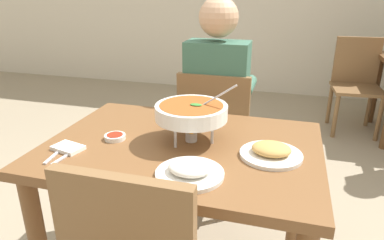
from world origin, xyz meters
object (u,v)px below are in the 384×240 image
at_px(curry_bowl, 191,112).
at_px(rice_plate, 190,171).
at_px(sauce_dish, 115,137).
at_px(chair_diner_main, 216,133).
at_px(diner_main, 218,95).
at_px(dining_table_main, 182,169).
at_px(appetizer_plate, 271,152).
at_px(chair_bg_corner, 356,79).

distance_m(curry_bowl, rice_plate, 0.31).
xyz_separation_m(rice_plate, sauce_dish, (-0.39, 0.21, -0.01)).
relative_size(chair_diner_main, curry_bowl, 2.71).
xyz_separation_m(chair_diner_main, curry_bowl, (0.03, -0.65, 0.36)).
distance_m(diner_main, sauce_dish, 0.81).
bearing_deg(dining_table_main, appetizer_plate, -2.86).
xyz_separation_m(dining_table_main, curry_bowl, (0.03, 0.04, 0.25)).
xyz_separation_m(diner_main, curry_bowl, (0.03, -0.68, 0.13)).
relative_size(rice_plate, appetizer_plate, 1.00).
xyz_separation_m(sauce_dish, chair_bg_corner, (1.33, 2.39, -0.25)).
bearing_deg(chair_bg_corner, rice_plate, -109.71).
height_order(appetizer_plate, sauce_dish, appetizer_plate).
xyz_separation_m(rice_plate, appetizer_plate, (0.26, 0.22, 0.00)).
bearing_deg(sauce_dish, diner_main, 68.99).
bearing_deg(chair_diner_main, diner_main, 90.00).
bearing_deg(sauce_dish, dining_table_main, 6.97).
height_order(diner_main, sauce_dish, diner_main).
relative_size(diner_main, curry_bowl, 3.94).
xyz_separation_m(chair_diner_main, rice_plate, (0.10, -0.93, 0.26)).
bearing_deg(curry_bowl, rice_plate, -75.10).
height_order(dining_table_main, chair_bg_corner, chair_bg_corner).
relative_size(curry_bowl, chair_bg_corner, 0.37).
distance_m(chair_diner_main, diner_main, 0.24).
relative_size(diner_main, chair_bg_corner, 1.46).
bearing_deg(curry_bowl, chair_diner_main, 92.55).
xyz_separation_m(chair_diner_main, diner_main, (0.00, 0.03, 0.24)).
bearing_deg(appetizer_plate, sauce_dish, -178.48).
bearing_deg(curry_bowl, sauce_dish, -167.03).
height_order(curry_bowl, appetizer_plate, curry_bowl).
height_order(appetizer_plate, chair_bg_corner, chair_bg_corner).
bearing_deg(sauce_dish, chair_bg_corner, 60.99).
bearing_deg(diner_main, dining_table_main, -90.00).
bearing_deg(chair_diner_main, dining_table_main, -90.00).
relative_size(appetizer_plate, chair_bg_corner, 0.27).
relative_size(dining_table_main, curry_bowl, 3.40).
bearing_deg(sauce_dish, appetizer_plate, 1.52).
height_order(diner_main, rice_plate, diner_main).
relative_size(chair_diner_main, rice_plate, 3.75).
relative_size(chair_diner_main, chair_bg_corner, 1.00).
height_order(curry_bowl, rice_plate, curry_bowl).
bearing_deg(chair_bg_corner, appetizer_plate, -105.77).
relative_size(chair_diner_main, appetizer_plate, 3.75).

